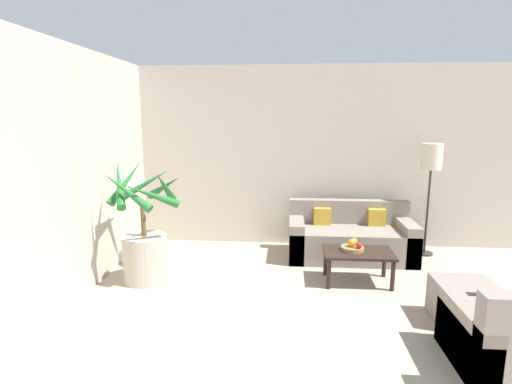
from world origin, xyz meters
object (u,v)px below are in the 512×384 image
object	(u,v)px
apple_red	(359,245)
ottoman	(463,302)
potted_palm	(145,242)
apple_green	(354,241)
orange_fruit	(352,243)
sofa_loveseat	(350,238)
fruit_bowl	(352,248)
floor_lamp	(431,163)
coffee_table	(358,256)

from	to	relation	value
apple_red	ottoman	size ratio (longest dim) A/B	0.13
potted_palm	ottoman	xyz separation A→B (m)	(3.40, -0.72, -0.28)
apple_green	orange_fruit	distance (m)	0.10
sofa_loveseat	apple_red	world-z (taller)	sofa_loveseat
fruit_bowl	ottoman	size ratio (longest dim) A/B	0.49
apple_green	orange_fruit	world-z (taller)	orange_fruit
potted_palm	fruit_bowl	distance (m)	2.48
apple_red	orange_fruit	xyz separation A→B (m)	(-0.07, 0.06, 0.01)
potted_palm	floor_lamp	distance (m)	3.96
potted_palm	coffee_table	bearing A→B (deg)	3.04
ottoman	potted_palm	bearing A→B (deg)	168.03
potted_palm	fruit_bowl	xyz separation A→B (m)	(2.47, 0.17, -0.08)
sofa_loveseat	fruit_bowl	bearing A→B (deg)	-97.10
coffee_table	fruit_bowl	bearing A→B (deg)	150.37
potted_palm	apple_red	world-z (taller)	potted_palm
apple_green	potted_palm	bearing A→B (deg)	-174.16
ottoman	orange_fruit	bearing A→B (deg)	136.50
floor_lamp	ottoman	size ratio (longest dim) A/B	2.89
sofa_loveseat	apple_green	world-z (taller)	sofa_loveseat
apple_red	ottoman	distance (m)	1.23
potted_palm	coffee_table	size ratio (longest dim) A/B	1.82
apple_red	orange_fruit	size ratio (longest dim) A/B	0.80
potted_palm	fruit_bowl	bearing A→B (deg)	3.99
potted_palm	orange_fruit	distance (m)	2.46
fruit_bowl	potted_palm	bearing A→B (deg)	-176.01
sofa_loveseat	coffee_table	size ratio (longest dim) A/B	2.11
apple_red	coffee_table	bearing A→B (deg)	84.89
fruit_bowl	orange_fruit	bearing A→B (deg)	-163.10
apple_red	apple_green	size ratio (longest dim) A/B	0.91
coffee_table	apple_green	xyz separation A→B (m)	(-0.04, 0.12, 0.14)
floor_lamp	ottoman	world-z (taller)	floor_lamp
sofa_loveseat	floor_lamp	bearing A→B (deg)	11.20
sofa_loveseat	coffee_table	distance (m)	0.88
potted_palm	orange_fruit	world-z (taller)	potted_palm
apple_red	floor_lamp	bearing A→B (deg)	44.57
apple_red	orange_fruit	bearing A→B (deg)	142.31
fruit_bowl	orange_fruit	distance (m)	0.07
apple_green	ottoman	xyz separation A→B (m)	(0.89, -0.98, -0.27)
apple_green	ottoman	world-z (taller)	apple_green
apple_red	apple_green	world-z (taller)	apple_green
ottoman	apple_red	bearing A→B (deg)	136.04
floor_lamp	coffee_table	xyz separation A→B (m)	(-1.14, -1.10, -0.99)
orange_fruit	sofa_loveseat	bearing A→B (deg)	82.16
fruit_bowl	apple_green	xyz separation A→B (m)	(0.03, 0.08, 0.06)
sofa_loveseat	fruit_bowl	world-z (taller)	sofa_loveseat
apple_green	sofa_loveseat	bearing A→B (deg)	84.36
fruit_bowl	apple_red	distance (m)	0.11
potted_palm	apple_green	world-z (taller)	potted_palm
coffee_table	orange_fruit	xyz separation A→B (m)	(-0.08, 0.03, 0.15)
sofa_loveseat	orange_fruit	xyz separation A→B (m)	(-0.12, -0.85, 0.21)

